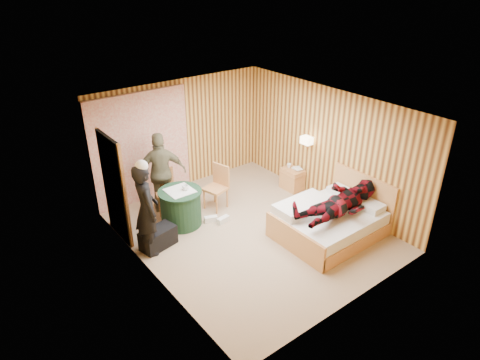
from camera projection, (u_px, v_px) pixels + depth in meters
floor at (249, 231)px, 8.40m from camera, size 4.20×5.00×0.01m
ceiling at (251, 108)px, 7.26m from camera, size 4.20×5.00×0.01m
wall_back at (181, 135)px, 9.60m from camera, size 4.20×0.02×2.50m
wall_left at (146, 210)px, 6.69m from camera, size 0.02×5.00×2.50m
wall_right at (328, 147)px, 8.97m from camera, size 0.02×5.00×2.50m
curtain at (141, 148)px, 9.03m from camera, size 2.20×0.08×2.40m
doorway at (114, 188)px, 7.80m from camera, size 0.06×0.90×2.05m
wall_lamp at (307, 140)px, 9.17m from camera, size 0.26×0.24×0.16m
bed at (329, 221)px, 8.16m from camera, size 1.94×1.47×1.01m
nightstand at (292, 179)px, 9.85m from camera, size 0.38×0.51×0.50m
round_table at (181, 207)px, 8.45m from camera, size 0.86×0.86×0.76m
chair_far at (165, 187)px, 8.88m from camera, size 0.53×0.53×0.93m
chair_near at (218, 183)px, 9.00m from camera, size 0.52×0.52×0.95m
duffel_bag at (158, 238)px, 7.85m from camera, size 0.72×0.48×0.37m
sneaker_left at (223, 220)px, 8.64m from camera, size 0.28×0.15×0.12m
sneaker_right at (211, 219)px, 8.67m from camera, size 0.28×0.20×0.12m
woman_standing at (146, 210)px, 7.43m from camera, size 0.52×0.70×1.73m
man_at_table at (162, 173)px, 8.74m from camera, size 1.09×0.78×1.72m
man_on_bed at (342, 196)px, 7.72m from camera, size 0.86×0.67×1.77m
book_lower at (294, 170)px, 9.70m from camera, size 0.17×0.23×0.02m
book_upper at (294, 169)px, 9.69m from camera, size 0.23×0.26×0.02m
cup_nightstand at (289, 166)px, 9.81m from camera, size 0.10×0.10×0.09m
cup_table at (185, 188)px, 8.28m from camera, size 0.14×0.14×0.10m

